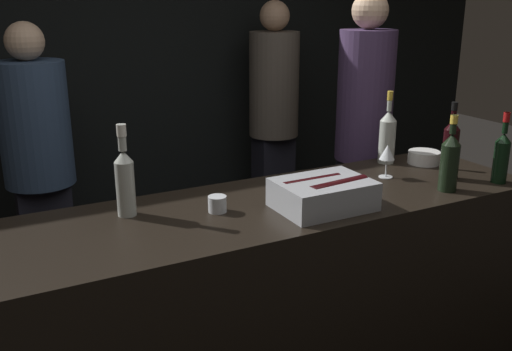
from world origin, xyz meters
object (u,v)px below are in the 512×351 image
(bowl_white, at_px, (424,157))
(red_wine_bottle_black_foil, at_px, (450,148))
(white_wine_bottle, at_px, (125,178))
(ice_bin_with_bottles, at_px, (324,193))
(wine_glass, at_px, (387,153))
(red_wine_bottle_burgundy, at_px, (502,155))
(rose_wine_bottle, at_px, (387,135))
(person_grey_polo, at_px, (274,112))
(candle_votive, at_px, (217,204))
(champagne_bottle, at_px, (450,160))
(person_blond_tee, at_px, (363,129))
(person_in_hoodie, at_px, (38,156))

(bowl_white, height_order, red_wine_bottle_black_foil, red_wine_bottle_black_foil)
(red_wine_bottle_black_foil, bearing_deg, bowl_white, 71.15)
(white_wine_bottle, bearing_deg, ice_bin_with_bottles, -21.94)
(bowl_white, height_order, wine_glass, wine_glass)
(white_wine_bottle, relative_size, red_wine_bottle_burgundy, 1.11)
(white_wine_bottle, relative_size, rose_wine_bottle, 0.98)
(white_wine_bottle, height_order, rose_wine_bottle, rose_wine_bottle)
(red_wine_bottle_burgundy, height_order, person_grey_polo, person_grey_polo)
(ice_bin_with_bottles, height_order, rose_wine_bottle, rose_wine_bottle)
(candle_votive, distance_m, person_grey_polo, 1.98)
(ice_bin_with_bottles, xyz_separation_m, wine_glass, (0.49, 0.20, 0.05))
(bowl_white, relative_size, champagne_bottle, 0.48)
(wine_glass, distance_m, person_grey_polo, 1.58)
(rose_wine_bottle, bearing_deg, person_grey_polo, 85.75)
(candle_votive, xyz_separation_m, champagne_bottle, (1.01, -0.23, 0.11))
(wine_glass, xyz_separation_m, person_blond_tee, (0.38, 0.67, -0.06))
(champagne_bottle, height_order, rose_wine_bottle, rose_wine_bottle)
(white_wine_bottle, distance_m, person_in_hoodie, 1.29)
(bowl_white, distance_m, white_wine_bottle, 1.56)
(white_wine_bottle, bearing_deg, bowl_white, 0.22)
(wine_glass, distance_m, person_blond_tee, 0.77)
(wine_glass, bearing_deg, candle_votive, -177.24)
(person_in_hoodie, distance_m, person_blond_tee, 1.90)
(red_wine_bottle_black_foil, bearing_deg, rose_wine_bottle, 102.83)
(candle_votive, distance_m, red_wine_bottle_black_foil, 1.15)
(champagne_bottle, bearing_deg, person_in_hoodie, 132.82)
(person_in_hoodie, xyz_separation_m, person_grey_polo, (1.66, 0.21, 0.07))
(rose_wine_bottle, bearing_deg, bowl_white, -32.50)
(champagne_bottle, bearing_deg, red_wine_bottle_burgundy, -5.03)
(candle_votive, height_order, white_wine_bottle, white_wine_bottle)
(rose_wine_bottle, bearing_deg, ice_bin_with_bottles, -148.61)
(red_wine_bottle_black_foil, xyz_separation_m, person_blond_tee, (0.14, 0.82, -0.09))
(bowl_white, distance_m, red_wine_bottle_black_foil, 0.28)
(champagne_bottle, relative_size, rose_wine_bottle, 0.91)
(bowl_white, bearing_deg, red_wine_bottle_black_foil, -108.85)
(champagne_bottle, height_order, red_wine_bottle_burgundy, champagne_bottle)
(white_wine_bottle, distance_m, rose_wine_bottle, 1.39)
(champagne_bottle, height_order, person_grey_polo, person_grey_polo)
(wine_glass, relative_size, white_wine_bottle, 0.44)
(wine_glass, relative_size, candle_votive, 2.14)
(person_grey_polo, bearing_deg, person_blond_tee, 74.92)
(person_in_hoodie, bearing_deg, candle_votive, 44.08)
(person_grey_polo, bearing_deg, ice_bin_with_bottles, 44.16)
(ice_bin_with_bottles, distance_m, white_wine_bottle, 0.79)
(bowl_white, relative_size, wine_glass, 1.01)
(ice_bin_with_bottles, xyz_separation_m, white_wine_bottle, (-0.73, 0.29, 0.09))
(candle_votive, bearing_deg, person_grey_polo, 54.08)
(red_wine_bottle_burgundy, relative_size, person_in_hoodie, 0.20)
(red_wine_bottle_burgundy, xyz_separation_m, person_in_hoodie, (-1.80, 1.65, -0.18))
(rose_wine_bottle, xyz_separation_m, person_blond_tee, (0.22, 0.47, -0.08))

